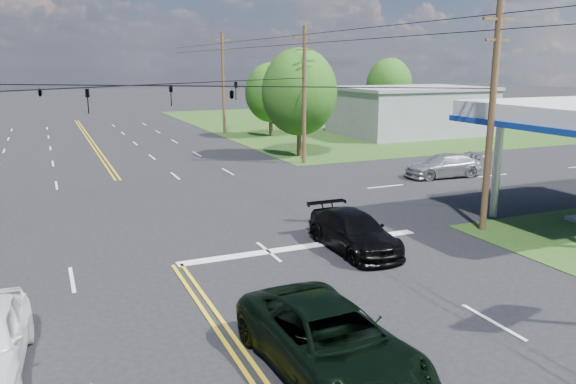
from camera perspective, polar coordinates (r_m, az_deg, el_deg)
name	(u,v)px	position (r m, az deg, el deg)	size (l,w,h in m)	color
ground	(140,212)	(28.01, -14.82, -1.95)	(280.00, 280.00, 0.00)	black
grass_ne	(385,121)	(70.90, 9.87, 7.12)	(46.00, 48.00, 0.03)	#224415
stop_bar	(304,247)	(21.99, 1.65, -5.61)	(10.00, 0.50, 0.02)	silver
retail_ne	(411,112)	(58.04, 12.35, 7.93)	(14.00, 10.00, 4.40)	slate
pole_se	(491,115)	(24.68, 19.97, 7.35)	(1.60, 0.28, 9.50)	#422B1C
pole_ne	(304,94)	(39.69, 1.67, 9.95)	(1.60, 0.28, 9.50)	#422B1C
pole_right_far	(223,82)	(57.42, -6.61, 11.06)	(1.60, 0.28, 10.00)	#422B1C
span_wire_signals	(132,86)	(27.14, -15.56, 10.38)	(26.00, 18.00, 1.13)	black
power_lines	(136,24)	(25.19, -15.23, 16.17)	(26.04, 100.00, 0.64)	black
tree_right_a	(299,92)	(42.83, 1.15, 10.11)	(5.70, 5.70, 8.18)	#422B1C
tree_right_b	(271,93)	(54.86, -1.78, 10.06)	(4.94, 4.94, 7.09)	#422B1C
tree_far_r	(389,84)	(68.38, 10.24, 10.71)	(5.32, 5.32, 7.63)	#422B1C
pickup_dkgreen	(330,341)	(13.32, 4.31, -14.81)	(2.67, 5.79, 1.61)	black
suv_black	(354,231)	(21.65, 6.70, -3.99)	(2.02, 4.98, 1.45)	black
sedan_far	(443,166)	(36.55, 15.50, 2.60)	(2.03, 4.99, 1.45)	#A6A6AA
polesign_ne	(298,75)	(44.71, 1.07, 11.79)	(2.17, 0.44, 7.85)	#A5A5AA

